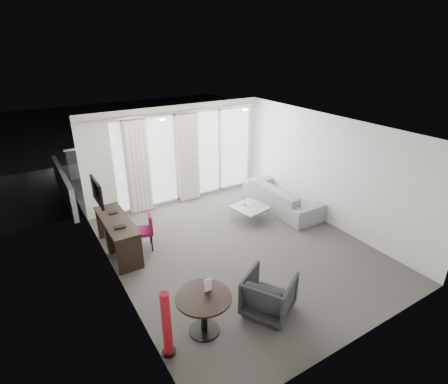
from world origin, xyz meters
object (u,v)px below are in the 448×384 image
red_lamp (167,324)px  rattan_chair_b (217,158)px  round_table (204,314)px  sofa (282,197)px  rattan_chair_a (197,163)px  desk_chair (142,232)px  desk (118,236)px  coffee_table (250,213)px  tub_armchair (269,294)px

red_lamp → rattan_chair_b: bearing=54.4°
round_table → sofa: bearing=35.3°
round_table → rattan_chair_a: bearing=63.3°
desk_chair → rattan_chair_a: rattan_chair_a is taller
rattan_chair_a → rattan_chair_b: 0.79m
desk → sofa: size_ratio=0.71×
red_lamp → round_table: bearing=8.2°
round_table → sofa: (3.77, 2.67, 0.00)m
sofa → rattan_chair_a: rattan_chair_a is taller
coffee_table → sofa: bearing=2.9°
desk → rattan_chair_a: bearing=42.0°
desk → sofa: 4.25m
desk_chair → round_table: bearing=-75.2°
desk → rattan_chair_b: (4.26, 3.22, 0.05)m
red_lamp → coffee_table: 4.32m
tub_armchair → coffee_table: (1.61, 2.79, -0.18)m
round_table → sofa: sofa is taller
desk → rattan_chair_b: size_ratio=1.88×
coffee_table → rattan_chair_b: rattan_chair_b is taller
desk → rattan_chair_b: bearing=37.1°
desk → rattan_chair_a: rattan_chair_a is taller
desk_chair → tub_armchair: (1.10, -2.90, -0.05)m
sofa → rattan_chair_b: bearing=-0.2°
desk_chair → coffee_table: 2.73m
desk_chair → rattan_chair_a: (2.99, 3.24, 0.04)m
rattan_chair_a → desk_chair: bearing=-111.1°
coffee_table → rattan_chair_a: (0.28, 3.35, 0.27)m
rattan_chair_b → desk_chair: bearing=-137.2°
round_table → rattan_chair_a: 6.68m
desk → rattan_chair_b: rattan_chair_b is taller
tub_armchair → rattan_chair_b: rattan_chair_b is taller
red_lamp → coffee_table: size_ratio=1.39×
round_table → tub_armchair: 1.12m
sofa → rattan_chair_b: rattan_chair_b is taller
desk_chair → sofa: 3.76m
tub_armchair → sofa: size_ratio=0.33×
rattan_chair_a → desk: bearing=-116.4°
coffee_table → sofa: (1.05, 0.05, 0.17)m
rattan_chair_a → red_lamp: bearing=-99.3°
round_table → rattan_chair_b: (3.78, 6.07, 0.10)m
desk → rattan_chair_a: (3.47, 3.12, 0.06)m
round_table → tub_armchair: size_ratio=1.09×
red_lamp → sofa: (4.40, 2.76, -0.19)m
round_table → coffee_table: bearing=43.9°
tub_armchair → coffee_table: 3.23m
desk_chair → tub_armchair: 3.11m
desk → red_lamp: 2.94m
rattan_chair_a → rattan_chair_b: bearing=29.0°
round_table → rattan_chair_a: (3.00, 5.97, 0.11)m
rattan_chair_b → tub_armchair: bearing=-111.9°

